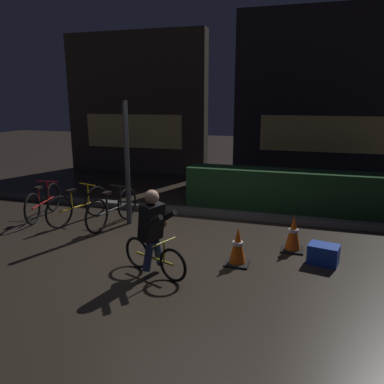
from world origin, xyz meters
The scene contains 13 objects.
ground_plane centered at (0.00, 0.00, 0.00)m, with size 40.00×40.00×0.00m, color #2D261E.
sidewalk_curb centered at (0.00, 2.20, 0.06)m, with size 12.00×0.24×0.12m, color #56544F.
hedge_row centered at (1.80, 3.10, 0.46)m, with size 4.80×0.70×0.91m, color #214723.
storefront_left centered at (-3.56, 6.50, 2.27)m, with size 4.87×0.54×4.57m.
storefront_right centered at (2.62, 7.20, 2.55)m, with size 5.88×0.54×5.13m.
street_post centered at (-1.31, 1.20, 1.21)m, with size 0.10×0.10×2.43m, color #2D2D33.
parked_bike_leftmost centered at (-3.22, 1.04, 0.33)m, with size 0.47×1.56×0.73m.
parked_bike_left_mid centered at (-2.33, 1.00, 0.34)m, with size 0.54×1.56×0.74m.
parked_bike_center_left centered at (-1.55, 0.98, 0.34)m, with size 0.46×1.64×0.76m.
traffic_cone_near centered at (1.14, -0.10, 0.28)m, with size 0.36×0.36×0.58m.
traffic_cone_far centered at (1.92, 0.70, 0.29)m, with size 0.36×0.36×0.61m.
blue_crate centered at (2.39, 0.30, 0.15)m, with size 0.44×0.32×0.30m, color #193DB7.
cyclist centered at (0.05, -0.76, 0.63)m, with size 1.12×0.65×1.25m.
Camera 1 is at (2.05, -5.47, 2.46)m, focal length 35.70 mm.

